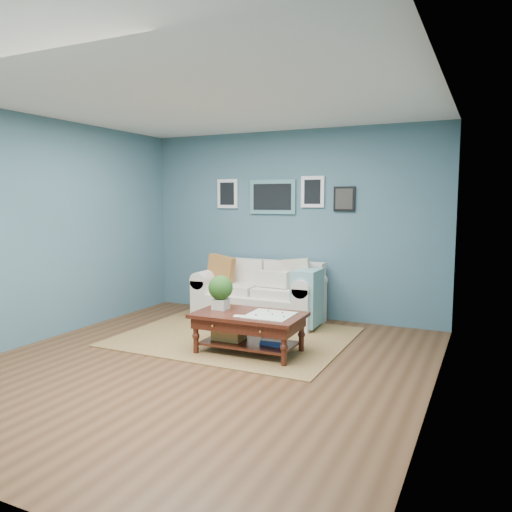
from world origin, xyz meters
The scene contains 4 objects.
room_shell centered at (0.00, 0.06, 1.36)m, with size 5.00×5.02×2.70m.
area_rug centered at (-0.18, 1.10, 0.01)m, with size 2.73×2.19×0.01m, color brown.
loveseat centered at (-0.20, 2.02, 0.38)m, with size 1.81×0.82×0.93m.
coffee_table centered at (0.20, 0.60, 0.38)m, with size 1.22×0.73×0.85m.
Camera 1 is at (2.66, -4.28, 1.71)m, focal length 35.00 mm.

